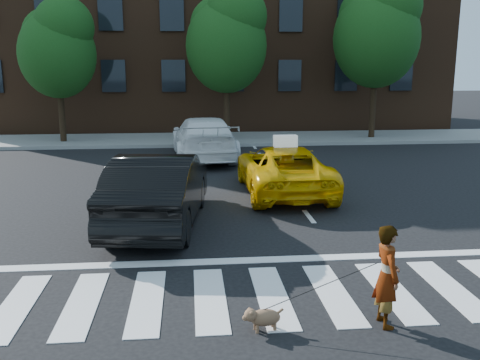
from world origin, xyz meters
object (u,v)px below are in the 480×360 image
object	(u,v)px
tree_mid	(227,36)
white_suv	(204,138)
tree_right	(378,27)
taxi	(284,169)
dog	(262,317)
woman	(387,276)
tree_left	(58,45)
black_sedan	(159,189)

from	to	relation	value
tree_mid	white_suv	size ratio (longest dim) A/B	1.27
tree_right	taxi	bearing A→B (deg)	-121.26
taxi	white_suv	xyz separation A→B (m)	(-2.10, 5.78, 0.13)
dog	woman	bearing A→B (deg)	-8.75
woman	dog	world-z (taller)	woman
woman	tree_left	bearing A→B (deg)	22.28
taxi	black_sedan	world-z (taller)	black_sedan
tree_mid	dog	size ratio (longest dim) A/B	11.67
tree_left	black_sedan	distance (m)	14.23
taxi	woman	xyz separation A→B (m)	(0.06, -7.99, 0.06)
taxi	dog	bearing A→B (deg)	77.14
tree_right	tree_mid	bearing A→B (deg)	180.00
tree_left	tree_mid	bearing A→B (deg)	-0.00
tree_left	white_suv	size ratio (longest dim) A/B	1.16
tree_mid	white_suv	world-z (taller)	tree_mid
woman	dog	size ratio (longest dim) A/B	2.46
tree_right	black_sedan	bearing A→B (deg)	-126.60
taxi	woman	size ratio (longest dim) A/B	3.31
white_suv	dog	world-z (taller)	white_suv
tree_left	dog	bearing A→B (deg)	-69.84
white_suv	dog	xyz separation A→B (m)	(0.39, -13.78, -0.61)
tree_left	black_sedan	xyz separation A→B (m)	(4.97, -12.84, -3.60)
taxi	black_sedan	distance (m)	4.37
tree_right	white_suv	distance (m)	10.31
tree_left	tree_right	distance (m)	14.52
black_sedan	tree_mid	bearing A→B (deg)	-94.09
taxi	white_suv	size ratio (longest dim) A/B	0.88
taxi	tree_right	bearing A→B (deg)	-122.00
tree_right	woman	size ratio (longest dim) A/B	5.15
dog	tree_right	bearing A→B (deg)	57.56
white_suv	woman	world-z (taller)	white_suv
tree_left	tree_right	xyz separation A→B (m)	(14.50, -0.00, 0.82)
black_sedan	dog	bearing A→B (deg)	114.78
tree_right	white_suv	xyz separation A→B (m)	(-8.24, -4.32, -4.45)
white_suv	woman	xyz separation A→B (m)	(2.16, -13.77, -0.07)
tree_right	dog	world-z (taller)	tree_right
tree_right	dog	xyz separation A→B (m)	(-7.85, -18.10, -5.06)
black_sedan	dog	distance (m)	5.56
tree_right	woman	distance (m)	19.62
tree_mid	white_suv	xyz separation A→B (m)	(-1.24, -4.32, -4.04)
tree_right	dog	distance (m)	20.37
tree_mid	dog	distance (m)	18.71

